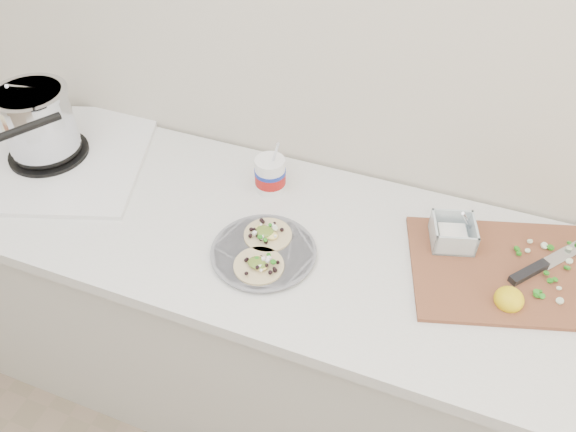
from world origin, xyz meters
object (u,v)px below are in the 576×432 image
(stove, at_px, (42,133))
(tub, at_px, (271,172))
(taco_plate, at_px, (263,250))
(cutboard, at_px, (507,264))

(stove, relative_size, tub, 3.61)
(tub, bearing_deg, taco_plate, -72.12)
(taco_plate, bearing_deg, tub, 107.88)
(stove, distance_m, taco_plate, 0.80)
(stove, height_order, taco_plate, stove)
(tub, height_order, cutboard, tub)
(taco_plate, distance_m, tub, 0.27)
(taco_plate, height_order, tub, tub)
(tub, bearing_deg, stove, -171.23)
(stove, distance_m, tub, 0.72)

